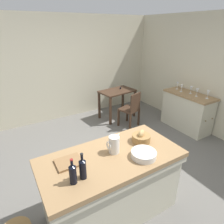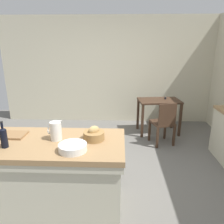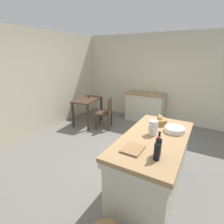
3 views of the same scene
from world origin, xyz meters
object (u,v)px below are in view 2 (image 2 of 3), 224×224
object	(u,v)px
writing_desk	(159,105)
bread_basket	(94,135)
island_table	(53,173)
wine_bottle_dark	(4,137)
pitcher	(56,131)
wash_bowl	(73,147)
cutting_board	(14,135)
wooden_chair	(164,122)

from	to	relation	value
writing_desk	bread_basket	bearing A→B (deg)	-115.70
writing_desk	island_table	bearing A→B (deg)	-123.71
bread_basket	wine_bottle_dark	world-z (taller)	wine_bottle_dark
pitcher	wash_bowl	bearing A→B (deg)	-46.59
writing_desk	cutting_board	distance (m)	3.18
wine_bottle_dark	cutting_board	bearing A→B (deg)	99.50
bread_basket	wine_bottle_dark	distance (m)	0.95
pitcher	bread_basket	bearing A→B (deg)	2.55
wooden_chair	wine_bottle_dark	bearing A→B (deg)	-136.02
island_table	wash_bowl	distance (m)	0.59
pitcher	wine_bottle_dark	size ratio (longest dim) A/B	0.88
wash_bowl	cutting_board	bearing A→B (deg)	156.46
island_table	wine_bottle_dark	bearing A→B (deg)	-159.48
pitcher	wash_bowl	xyz separation A→B (m)	(0.25, -0.26, -0.07)
writing_desk	wash_bowl	xyz separation A→B (m)	(-1.34, -2.69, 0.30)
bread_basket	cutting_board	xyz separation A→B (m)	(-0.97, 0.06, -0.05)
pitcher	cutting_board	bearing A→B (deg)	171.37
island_table	cutting_board	distance (m)	0.65
wine_bottle_dark	island_table	bearing A→B (deg)	20.52
writing_desk	bread_basket	size ratio (longest dim) A/B	3.95
pitcher	wooden_chair	bearing A→B (deg)	48.49
bread_basket	cutting_board	size ratio (longest dim) A/B	0.86
wash_bowl	cutting_board	world-z (taller)	wash_bowl
wine_bottle_dark	pitcher	bearing A→B (deg)	23.34
cutting_board	writing_desk	bearing A→B (deg)	47.73
island_table	wine_bottle_dark	xyz separation A→B (m)	(-0.43, -0.16, 0.53)
writing_desk	pitcher	world-z (taller)	pitcher
wine_bottle_dark	wooden_chair	bearing A→B (deg)	43.98
wooden_chair	pitcher	bearing A→B (deg)	-131.51
pitcher	wine_bottle_dark	world-z (taller)	wine_bottle_dark
island_table	pitcher	distance (m)	0.53
wooden_chair	bread_basket	distance (m)	2.17
island_table	wooden_chair	distance (m)	2.48
wash_bowl	bread_basket	distance (m)	0.34
wash_bowl	island_table	bearing A→B (deg)	145.92
wash_bowl	wine_bottle_dark	distance (m)	0.74
bread_basket	cutting_board	world-z (taller)	bread_basket
cutting_board	wooden_chair	bearing A→B (deg)	38.82
writing_desk	cutting_board	bearing A→B (deg)	-132.27
wooden_chair	wine_bottle_dark	distance (m)	2.94
writing_desk	wine_bottle_dark	xyz separation A→B (m)	(-2.08, -2.64, 0.38)
island_table	wooden_chair	size ratio (longest dim) A/B	1.92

